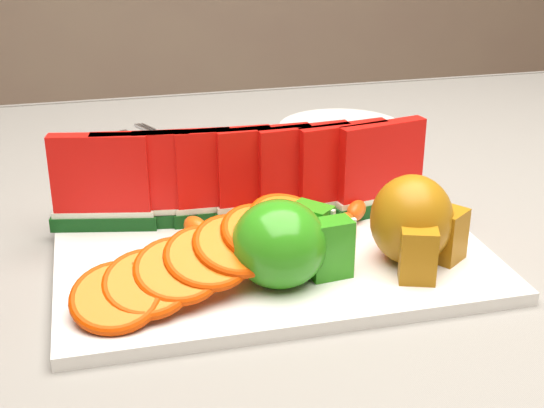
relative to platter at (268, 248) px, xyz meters
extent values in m
cube|color=#503122|center=(0.06, 0.09, -0.03)|extent=(1.40, 0.90, 0.03)
cube|color=slate|center=(0.06, 0.09, -0.01)|extent=(1.52, 1.02, 0.01)
cube|color=slate|center=(0.06, 0.60, -0.10)|extent=(1.52, 0.01, 0.20)
cube|color=silver|center=(0.00, 0.00, 0.00)|extent=(0.40, 0.30, 0.01)
ellipsoid|color=#287813|center=(-0.01, -0.07, 0.04)|extent=(0.11, 0.11, 0.08)
cube|color=#287813|center=(0.04, -0.08, 0.03)|extent=(0.04, 0.03, 0.06)
cube|color=beige|center=(0.04, -0.08, 0.03)|extent=(0.03, 0.01, 0.05)
cube|color=#287813|center=(0.03, -0.04, 0.03)|extent=(0.04, 0.04, 0.06)
cube|color=beige|center=(0.04, -0.04, 0.03)|extent=(0.03, 0.03, 0.05)
ellipsoid|color=#AA8D18|center=(0.12, -0.07, 0.05)|extent=(0.08, 0.08, 0.08)
cube|color=#AA8D18|center=(0.11, -0.11, 0.03)|extent=(0.04, 0.03, 0.05)
cube|color=#AA8D18|center=(0.15, -0.08, 0.03)|extent=(0.04, 0.04, 0.05)
cylinder|color=silver|center=(0.19, 0.34, 0.00)|extent=(0.20, 0.20, 0.01)
cube|color=silver|center=(-0.08, 0.34, 0.00)|extent=(0.09, 0.16, 0.00)
cube|color=silver|center=(-0.08, 0.43, 0.00)|extent=(0.02, 0.04, 0.00)
cube|color=silver|center=(-0.08, 0.43, 0.00)|extent=(0.02, 0.04, 0.00)
cube|color=silver|center=(-0.07, 0.43, 0.00)|extent=(0.02, 0.04, 0.00)
cube|color=#123E0F|center=(-0.15, 0.07, 0.01)|extent=(0.11, 0.04, 0.01)
cube|color=silver|center=(-0.15, 0.07, 0.02)|extent=(0.10, 0.04, 0.01)
cube|color=red|center=(-0.15, 0.07, 0.07)|extent=(0.10, 0.04, 0.08)
cube|color=#123E0F|center=(-0.11, 0.07, 0.01)|extent=(0.11, 0.04, 0.01)
cube|color=silver|center=(-0.11, 0.07, 0.02)|extent=(0.10, 0.03, 0.01)
cube|color=red|center=(-0.11, 0.07, 0.07)|extent=(0.10, 0.03, 0.08)
cube|color=#123E0F|center=(-0.07, 0.06, 0.01)|extent=(0.11, 0.03, 0.01)
cube|color=silver|center=(-0.07, 0.06, 0.02)|extent=(0.10, 0.03, 0.01)
cube|color=red|center=(-0.07, 0.06, 0.07)|extent=(0.10, 0.02, 0.08)
cube|color=#123E0F|center=(-0.03, 0.06, 0.01)|extent=(0.11, 0.02, 0.01)
cube|color=silver|center=(-0.03, 0.06, 0.02)|extent=(0.10, 0.02, 0.01)
cube|color=red|center=(-0.03, 0.06, 0.07)|extent=(0.10, 0.02, 0.08)
cube|color=#123E0F|center=(0.01, 0.05, 0.01)|extent=(0.11, 0.02, 0.01)
cube|color=silver|center=(0.01, 0.05, 0.02)|extent=(0.10, 0.02, 0.01)
cube|color=red|center=(0.01, 0.05, 0.07)|extent=(0.10, 0.02, 0.08)
cube|color=#123E0F|center=(0.05, 0.05, 0.01)|extent=(0.11, 0.03, 0.01)
cube|color=silver|center=(0.05, 0.05, 0.02)|extent=(0.10, 0.03, 0.01)
cube|color=red|center=(0.05, 0.05, 0.07)|extent=(0.10, 0.02, 0.08)
cube|color=#123E0F|center=(0.09, 0.05, 0.01)|extent=(0.11, 0.04, 0.01)
cube|color=silver|center=(0.09, 0.05, 0.02)|extent=(0.10, 0.03, 0.01)
cube|color=red|center=(0.09, 0.05, 0.07)|extent=(0.10, 0.03, 0.08)
cube|color=#123E0F|center=(0.13, 0.04, 0.01)|extent=(0.11, 0.04, 0.01)
cube|color=silver|center=(0.13, 0.04, 0.02)|extent=(0.10, 0.04, 0.01)
cube|color=red|center=(0.13, 0.04, 0.07)|extent=(0.10, 0.04, 0.08)
cylinder|color=red|center=(-0.15, -0.10, 0.02)|extent=(0.08, 0.08, 0.03)
torus|color=red|center=(-0.15, -0.10, 0.02)|extent=(0.09, 0.09, 0.03)
cylinder|color=red|center=(-0.12, -0.09, 0.03)|extent=(0.07, 0.07, 0.03)
torus|color=red|center=(-0.12, -0.09, 0.03)|extent=(0.08, 0.08, 0.03)
cylinder|color=red|center=(-0.10, -0.08, 0.03)|extent=(0.07, 0.07, 0.03)
torus|color=red|center=(-0.10, -0.08, 0.03)|extent=(0.08, 0.08, 0.03)
cylinder|color=red|center=(-0.07, -0.07, 0.04)|extent=(0.08, 0.08, 0.03)
torus|color=red|center=(-0.07, -0.07, 0.04)|extent=(0.09, 0.09, 0.03)
cylinder|color=red|center=(-0.04, -0.07, 0.04)|extent=(0.08, 0.08, 0.03)
torus|color=red|center=(-0.04, -0.07, 0.04)|extent=(0.09, 0.09, 0.03)
cylinder|color=red|center=(-0.02, -0.06, 0.04)|extent=(0.09, 0.09, 0.03)
torus|color=red|center=(-0.02, -0.06, 0.04)|extent=(0.10, 0.10, 0.03)
cylinder|color=red|center=(0.01, -0.05, 0.05)|extent=(0.09, 0.09, 0.03)
torus|color=red|center=(0.01, -0.05, 0.05)|extent=(0.10, 0.10, 0.03)
cylinder|color=red|center=(-0.11, 0.12, 0.02)|extent=(0.07, 0.07, 0.03)
torus|color=red|center=(-0.11, 0.12, 0.02)|extent=(0.08, 0.07, 0.03)
cylinder|color=red|center=(-0.06, 0.12, 0.02)|extent=(0.07, 0.07, 0.03)
torus|color=red|center=(-0.06, 0.12, 0.02)|extent=(0.08, 0.08, 0.03)
cylinder|color=red|center=(-0.01, 0.12, 0.03)|extent=(0.08, 0.08, 0.03)
torus|color=red|center=(-0.01, 0.12, 0.03)|extent=(0.09, 0.09, 0.03)
cylinder|color=red|center=(0.03, 0.12, 0.03)|extent=(0.08, 0.08, 0.03)
torus|color=red|center=(0.03, 0.12, 0.03)|extent=(0.09, 0.09, 0.03)
ellipsoid|color=#FF4F18|center=(-0.07, -0.01, 0.02)|extent=(0.04, 0.04, 0.02)
ellipsoid|color=#FF4F18|center=(-0.07, 0.02, 0.02)|extent=(0.03, 0.04, 0.02)
ellipsoid|color=#FF4F18|center=(-0.03, -0.01, 0.02)|extent=(0.04, 0.02, 0.02)
ellipsoid|color=#FF4F18|center=(-0.02, 0.03, 0.02)|extent=(0.04, 0.04, 0.02)
ellipsoid|color=#FF4F18|center=(0.01, 0.00, 0.02)|extent=(0.04, 0.02, 0.02)
ellipsoid|color=#FF4F18|center=(0.02, 0.00, 0.02)|extent=(0.04, 0.04, 0.02)
ellipsoid|color=#FF4F18|center=(0.06, -0.01, 0.02)|extent=(0.03, 0.04, 0.02)
ellipsoid|color=#FF4F18|center=(0.08, 0.00, 0.02)|extent=(0.03, 0.04, 0.02)
ellipsoid|color=#FF4F18|center=(0.10, 0.03, 0.02)|extent=(0.04, 0.04, 0.02)
camera|label=1|loc=(-0.15, -0.64, 0.33)|focal=50.00mm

